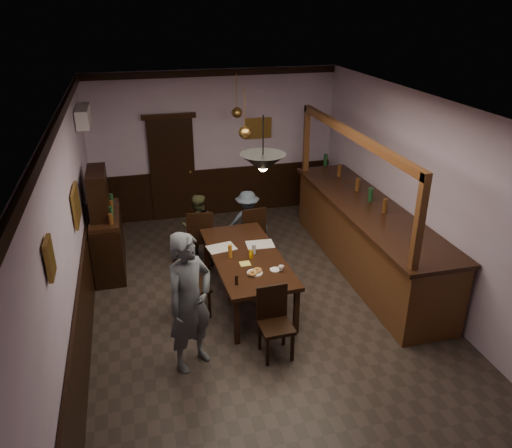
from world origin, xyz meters
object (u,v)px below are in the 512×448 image
object	(u,v)px
chair_far_left	(200,235)
sideboard	(106,232)
dining_table	(246,259)
bar_counter	(366,236)
pendant_brass_mid	(245,133)
chair_side	(187,284)
person_standing	(190,302)
person_seated_left	(198,227)
chair_far_right	(252,230)
pendant_iron	(263,163)
person_seated_right	(247,221)
soda_can	(251,254)
chair_near	(274,318)
pendant_brass_far	(237,113)
coffee_cup	(281,268)

from	to	relation	value
chair_far_left	sideboard	world-z (taller)	sideboard
dining_table	bar_counter	distance (m)	2.20
bar_counter	pendant_brass_mid	world-z (taller)	pendant_brass_mid
chair_side	person_standing	bearing A→B (deg)	162.95
chair_far_left	person_seated_left	xyz separation A→B (m)	(0.00, 0.28, 0.04)
chair_far_right	bar_counter	size ratio (longest dim) A/B	0.23
sideboard	pendant_iron	world-z (taller)	pendant_iron
chair_far_left	chair_side	xyz separation A→B (m)	(-0.41, -1.50, -0.02)
person_seated_right	soda_can	size ratio (longest dim) A/B	9.59
dining_table	pendant_iron	xyz separation A→B (m)	(0.03, -0.80, 1.74)
chair_near	pendant_iron	bearing A→B (deg)	90.11
person_standing	person_seated_right	size ratio (longest dim) A/B	1.58
chair_side	person_seated_left	bearing A→B (deg)	-25.56
dining_table	chair_far_left	xyz separation A→B (m)	(-0.51, 1.25, -0.13)
bar_counter	pendant_brass_mid	xyz separation A→B (m)	(-1.89, 0.76, 1.69)
person_seated_left	bar_counter	size ratio (longest dim) A/B	0.28
pendant_brass_far	pendant_iron	bearing A→B (deg)	-97.25
dining_table	person_seated_right	distance (m)	1.62
person_seated_right	pendant_iron	distance (m)	3.02
chair_far_right	pendant_brass_far	size ratio (longest dim) A/B	1.21
person_standing	pendant_brass_far	xyz separation A→B (m)	(1.47, 3.94, 1.39)
pendant_brass_mid	bar_counter	bearing A→B (deg)	-21.91
dining_table	coffee_cup	xyz separation A→B (m)	(0.36, -0.58, 0.11)
dining_table	sideboard	bearing A→B (deg)	144.44
chair_near	chair_far_right	bearing A→B (deg)	80.15
chair_near	soda_can	size ratio (longest dim) A/B	7.86
chair_far_right	person_seated_left	distance (m)	0.95
person_standing	person_seated_left	distance (m)	2.88
pendant_brass_mid	coffee_cup	bearing A→B (deg)	-87.03
chair_far_right	pendant_iron	size ratio (longest dim) A/B	1.42
chair_side	pendant_brass_mid	bearing A→B (deg)	-52.30
dining_table	soda_can	bearing A→B (deg)	-62.44
coffee_cup	sideboard	bearing A→B (deg)	137.50
pendant_brass_mid	chair_far_right	bearing A→B (deg)	37.82
pendant_iron	pendant_brass_far	xyz separation A→B (m)	(0.44, 3.46, -0.13)
person_standing	person_seated_left	xyz separation A→B (m)	(0.50, 2.82, -0.32)
person_seated_right	pendant_brass_mid	size ratio (longest dim) A/B	1.42
pendant_brass_mid	dining_table	bearing A→B (deg)	-102.85
chair_side	person_seated_left	world-z (taller)	person_seated_left
dining_table	bar_counter	xyz separation A→B (m)	(2.16, 0.42, -0.07)
chair_far_right	person_seated_right	distance (m)	0.28
coffee_cup	bar_counter	world-z (taller)	bar_counter
coffee_cup	pendant_iron	xyz separation A→B (m)	(-0.33, -0.22, 1.62)
chair_side	dining_table	bearing A→B (deg)	-87.38
chair_near	pendant_brass_mid	distance (m)	3.08
soda_can	chair_far_left	bearing A→B (deg)	112.55
coffee_cup	pendant_brass_mid	xyz separation A→B (m)	(-0.09, 1.76, 1.50)
chair_far_left	pendant_brass_mid	distance (m)	1.91
pendant_brass_far	chair_far_right	bearing A→B (deg)	-92.55
soda_can	sideboard	size ratio (longest dim) A/B	0.07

